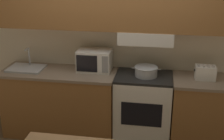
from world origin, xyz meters
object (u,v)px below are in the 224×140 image
Objects in this scene: cooking_pot at (146,71)px; microwave at (95,60)px; sink_basin at (26,68)px; stove_range at (143,108)px; toaster at (205,72)px.

cooking_pot is 0.69m from microwave.
microwave is at bearing 6.63° from sink_basin.
stove_range is 2.47× the size of cooking_pot.
cooking_pot is 1.45× the size of toaster.
microwave reaches higher than cooking_pot.
sink_basin reaches higher than cooking_pot.
cooking_pot is at bearing -178.89° from toaster.
stove_range is at bearing -179.08° from toaster.
toaster is at bearing -3.38° from microwave.
cooking_pot is 0.80× the size of sink_basin.
cooking_pot is (0.02, -0.00, 0.52)m from stove_range.
stove_range is 0.89m from microwave.
microwave is at bearing 176.62° from toaster.
stove_range is at bearing 175.02° from cooking_pot.
toaster is at bearing 0.58° from sink_basin.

